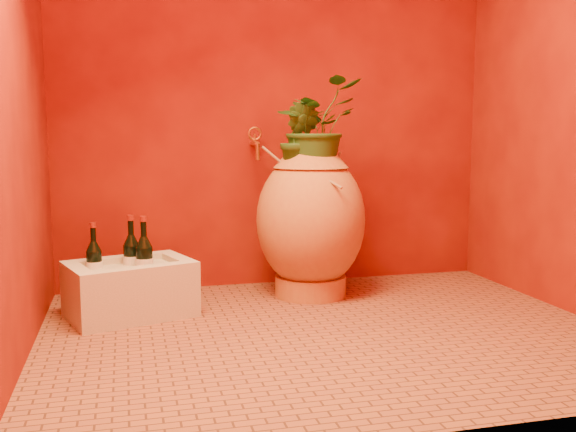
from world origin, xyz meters
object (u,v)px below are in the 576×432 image
object	(u,v)px
wine_bottle_c	(132,259)
amphora	(311,219)
stone_basin	(130,290)
wall_tap	(255,142)
wine_bottle_b	(94,264)
wine_bottle_a	(144,261)

from	to	relation	value
wine_bottle_c	amphora	bearing A→B (deg)	5.63
stone_basin	wall_tap	world-z (taller)	wall_tap
wall_tap	wine_bottle_c	bearing A→B (deg)	-153.17
wine_bottle_b	amphora	bearing A→B (deg)	7.38
stone_basin	wine_bottle_a	distance (m)	0.16
amphora	wall_tap	xyz separation A→B (m)	(-0.25, 0.26, 0.41)
wine_bottle_c	stone_basin	bearing A→B (deg)	-99.08
stone_basin	amphora	bearing A→B (deg)	9.97
stone_basin	wine_bottle_c	size ratio (longest dim) A/B	1.96
wine_bottle_c	wall_tap	world-z (taller)	wall_tap
wine_bottle_a	amphora	bearing A→B (deg)	11.66
stone_basin	wine_bottle_b	size ratio (longest dim) A/B	2.11
amphora	wine_bottle_b	distance (m)	1.14
wine_bottle_b	wall_tap	size ratio (longest dim) A/B	1.70
stone_basin	wine_bottle_c	world-z (taller)	wine_bottle_c
amphora	wine_bottle_c	world-z (taller)	amphora
stone_basin	wine_bottle_c	bearing A→B (deg)	80.92
stone_basin	wall_tap	size ratio (longest dim) A/B	3.59
stone_basin	wine_bottle_a	xyz separation A→B (m)	(0.07, -0.01, 0.14)
amphora	stone_basin	xyz separation A→B (m)	(-0.95, -0.17, -0.29)
wine_bottle_c	wall_tap	distance (m)	0.96
wine_bottle_b	wall_tap	world-z (taller)	wall_tap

